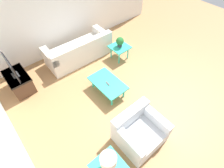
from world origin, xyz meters
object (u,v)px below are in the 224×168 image
object	(u,v)px
side_table_lamp	(109,168)
table_lamp	(108,161)
tv_stand_chest	(19,81)
side_table_plant	(120,48)
sofa	(80,51)
coffee_table	(108,83)
television	(11,68)
armchair	(139,131)
potted_plant	(120,42)

from	to	relation	value
side_table_lamp	table_lamp	bearing A→B (deg)	-26.57
tv_stand_chest	side_table_lamp	bearing A→B (deg)	-172.85
side_table_plant	tv_stand_chest	xyz separation A→B (m)	(0.83, 3.06, -0.13)
sofa	tv_stand_chest	bearing A→B (deg)	1.80
coffee_table	television	bearing A→B (deg)	46.41
coffee_table	television	world-z (taller)	television
table_lamp	sofa	bearing A→B (deg)	-25.08
tv_stand_chest	table_lamp	size ratio (longest dim) A/B	1.73
sofa	television	distance (m)	2.10
armchair	coffee_table	size ratio (longest dim) A/B	0.93
sofa	side_table_lamp	bearing A→B (deg)	66.59
sofa	table_lamp	world-z (taller)	table_lamp
sofa	side_table_plant	world-z (taller)	sofa
sofa	side_table_lamp	world-z (taller)	sofa
sofa	tv_stand_chest	distance (m)	2.03
armchair	coffee_table	xyz separation A→B (m)	(1.52, -0.37, 0.03)
armchair	coffee_table	distance (m)	1.57
side_table_lamp	potted_plant	xyz separation A→B (m)	(2.59, -2.63, 0.25)
tv_stand_chest	potted_plant	world-z (taller)	potted_plant
sofa	coffee_table	world-z (taller)	sofa
armchair	table_lamp	size ratio (longest dim) A/B	1.93
side_table_plant	tv_stand_chest	distance (m)	3.17
coffee_table	table_lamp	world-z (taller)	table_lamp
sofa	table_lamp	xyz separation A→B (m)	(-3.43, 1.60, 0.51)
armchair	potted_plant	xyz separation A→B (m)	(2.42, -1.62, 0.35)
side_table_plant	television	distance (m)	3.20
television	side_table_lamp	bearing A→B (deg)	-172.78
side_table_lamp	tv_stand_chest	world-z (taller)	tv_stand_chest
potted_plant	table_lamp	xyz separation A→B (m)	(-2.59, 2.63, 0.15)
tv_stand_chest	side_table_plant	bearing A→B (deg)	-105.26
side_table_lamp	coffee_table	bearing A→B (deg)	-39.13
sofa	armchair	bearing A→B (deg)	81.36
coffee_table	armchair	bearing A→B (deg)	166.42
side_table_lamp	table_lamp	size ratio (longest dim) A/B	1.15
coffee_table	side_table_plant	size ratio (longest dim) A/B	1.81
side_table_lamp	television	xyz separation A→B (m)	(3.42, 0.43, 0.40)
sofa	side_table_plant	distance (m)	1.33
side_table_plant	potted_plant	bearing A→B (deg)	26.57
armchair	table_lamp	bearing A→B (deg)	-170.04
side_table_plant	potted_plant	size ratio (longest dim) A/B	1.74
side_table_plant	table_lamp	world-z (taller)	table_lamp
side_table_plant	potted_plant	distance (m)	0.25
sofa	television	size ratio (longest dim) A/B	2.75
coffee_table	potted_plant	xyz separation A→B (m)	(0.89, -1.25, 0.32)
sofa	table_lamp	distance (m)	3.82
coffee_table	table_lamp	distance (m)	2.24
television	potted_plant	bearing A→B (deg)	-105.24
side_table_plant	television	size ratio (longest dim) A/B	0.74
side_table_lamp	tv_stand_chest	distance (m)	3.45
table_lamp	coffee_table	bearing A→B (deg)	-39.13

